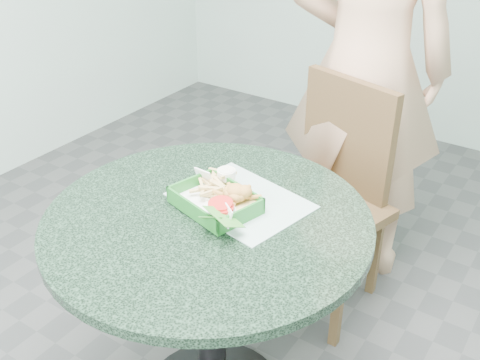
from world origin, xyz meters
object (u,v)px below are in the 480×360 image
Objects in this scene: cafe_table at (209,269)px; dining_chair at (332,183)px; crab_sandwich at (237,199)px; sauce_ramekin at (217,179)px; food_basket at (215,209)px; diner_person at (372,14)px.

dining_chair is at bearing 86.12° from cafe_table.
sauce_ramekin is (-0.12, 0.06, -0.00)m from crab_sandwich.
food_basket is (-0.06, -0.70, 0.23)m from dining_chair.
cafe_table is at bearing -77.90° from dining_chair.
food_basket reaches higher than cafe_table.
cafe_table is 3.95× the size of food_basket.
cafe_table is 7.88× the size of crab_sandwich.
crab_sandwich reaches higher than sauce_ramekin.
cafe_table is 0.19m from food_basket.
dining_chair is 0.41× the size of diner_person.
cafe_table is 0.24m from crab_sandwich.
cafe_table is at bearing 74.82° from diner_person.
sauce_ramekin is at bearing -85.51° from dining_chair.
crab_sandwich reaches higher than cafe_table.
dining_chair is 0.74m from food_basket.
food_basket is 4.17× the size of sauce_ramekin.
dining_chair is 0.66m from diner_person.
crab_sandwich is at bearing 35.91° from food_basket.
crab_sandwich is 2.09× the size of sauce_ramekin.
dining_chair is 7.85× the size of crab_sandwich.
food_basket is (-0.01, 0.05, 0.19)m from cafe_table.
sauce_ramekin is (-0.07, 0.10, 0.03)m from food_basket.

